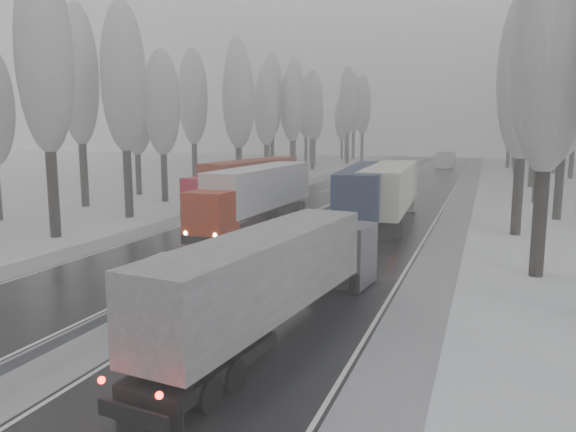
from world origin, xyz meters
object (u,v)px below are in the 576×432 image
Objects in this scene: truck_grey_tarp at (279,272)px; truck_red_white at (255,193)px; truck_cream_box at (392,189)px; box_truck_distant at (446,160)px; truck_blue_box at (368,192)px; truck_red_red at (246,181)px.

truck_red_white is (-9.28, 19.67, 0.35)m from truck_grey_tarp.
truck_cream_box is at bearing 29.52° from truck_red_white.
truck_cream_box reaches higher than truck_red_white.
box_truck_distant is at bearing 87.64° from truck_cream_box.
truck_red_white is (-7.80, -2.90, -0.06)m from truck_blue_box.
truck_blue_box reaches higher than truck_red_red.
truck_red_red is at bearing -100.14° from box_truck_distant.
truck_red_red is (-13.86, 3.88, -0.11)m from truck_cream_box.
truck_red_red reaches higher than box_truck_distant.
truck_red_white is 9.93m from truck_red_red.
truck_red_white is at bearing -55.60° from truck_red_red.
truck_blue_box reaches higher than truck_grey_tarp.
truck_grey_tarp reaches higher than box_truck_distant.
truck_blue_box reaches higher than box_truck_distant.
truck_blue_box is at bearing -88.04° from box_truck_distant.
truck_cream_box reaches higher than box_truck_distant.
truck_cream_box is 62.21m from box_truck_distant.
truck_blue_box is 13.77m from truck_red_red.
box_truck_distant is 0.48× the size of truck_red_white.
box_truck_distant is at bearing 84.14° from truck_red_white.
truck_grey_tarp is 0.84× the size of truck_cream_box.
truck_grey_tarp is 24.57m from truck_cream_box.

